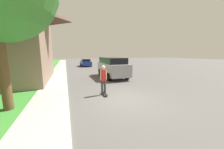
{
  "coord_description": "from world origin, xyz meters",
  "views": [
    {
      "loc": [
        -2.74,
        -5.79,
        2.4
      ],
      "look_at": [
        0.41,
        2.67,
        0.9
      ],
      "focal_mm": 20.0,
      "sensor_mm": 36.0,
      "label": 1
    }
  ],
  "objects": [
    {
      "name": "skateboarder",
      "position": [
        -0.72,
        1.07,
        0.98
      ],
      "size": [
        0.41,
        0.23,
        1.74
      ],
      "color": "#38383D",
      "rests_on": "ground_plane"
    },
    {
      "name": "sidewalk",
      "position": [
        -3.6,
        6.0,
        0.05
      ],
      "size": [
        1.8,
        80.0,
        0.1
      ],
      "color": "#ADA89E",
      "rests_on": "ground_plane"
    },
    {
      "name": "ground_plane",
      "position": [
        0.0,
        0.0,
        0.0
      ],
      "size": [
        120.0,
        120.0,
        0.0
      ],
      "primitive_type": "plane",
      "color": "#54514F"
    },
    {
      "name": "skateboard",
      "position": [
        -0.7,
        0.98,
        0.08
      ],
      "size": [
        0.22,
        0.83,
        0.1
      ],
      "color": "black",
      "rests_on": "ground_plane"
    },
    {
      "name": "car_down_street",
      "position": [
        0.93,
        18.85,
        0.7
      ],
      "size": [
        1.87,
        4.11,
        1.4
      ],
      "color": "navy",
      "rests_on": "ground_plane"
    },
    {
      "name": "suv_parked",
      "position": [
        1.75,
        6.14,
        1.09
      ],
      "size": [
        2.06,
        4.85,
        2.03
      ],
      "color": "gray",
      "rests_on": "ground_plane"
    }
  ]
}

